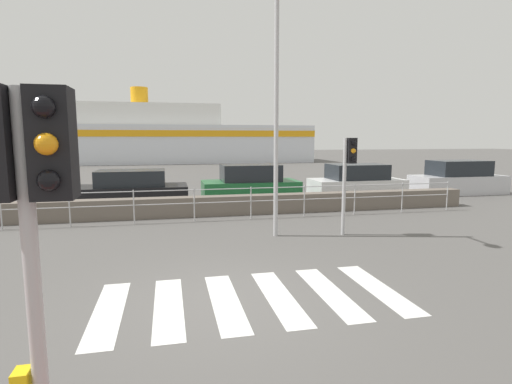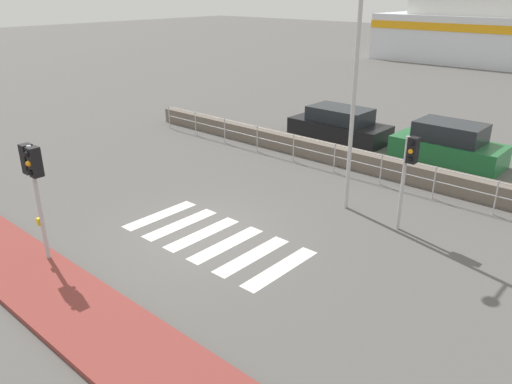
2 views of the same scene
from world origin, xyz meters
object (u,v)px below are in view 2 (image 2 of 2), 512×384
(traffic_light_far, at_px, (409,163))
(parked_car_black, at_px, (339,125))
(streetlamp, at_px, (351,78))
(parked_car_green, at_px, (448,146))
(traffic_light_near, at_px, (33,173))

(traffic_light_far, bearing_deg, parked_car_black, 133.68)
(streetlamp, relative_size, parked_car_black, 1.45)
(streetlamp, bearing_deg, parked_car_black, 123.49)
(parked_car_black, distance_m, parked_car_green, 4.81)
(parked_car_green, bearing_deg, parked_car_black, 180.00)
(traffic_light_near, distance_m, parked_car_black, 13.81)
(traffic_light_near, height_order, parked_car_black, traffic_light_near)
(traffic_light_far, relative_size, streetlamp, 0.42)
(traffic_light_near, distance_m, parked_car_green, 14.43)
(parked_car_black, bearing_deg, streetlamp, -56.51)
(traffic_light_far, height_order, parked_car_black, traffic_light_far)
(traffic_light_far, height_order, streetlamp, streetlamp)
(traffic_light_near, height_order, parked_car_green, traffic_light_near)
(traffic_light_near, xyz_separation_m, streetlamp, (3.65, 7.31, 1.59))
(parked_car_green, bearing_deg, traffic_light_near, -107.16)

